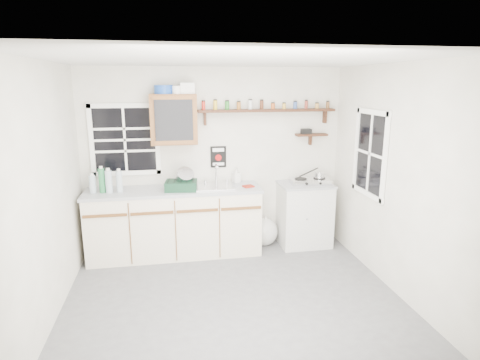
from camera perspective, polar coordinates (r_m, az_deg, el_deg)
The scene contains 18 objects.
room at distance 4.09m, azimuth -1.00°, elevation -1.03°, with size 3.64×3.24×2.54m.
main_cabinet at distance 5.51m, azimuth -9.21°, elevation -5.88°, with size 2.31×0.63×0.92m.
right_cabinet at distance 5.85m, azimuth 9.12°, elevation -4.78°, with size 0.73×0.57×0.91m.
sink at distance 5.41m, azimuth -3.71°, elevation -0.89°, with size 0.52×0.44×0.29m.
upper_cabinet at distance 5.37m, azimuth -9.42°, elevation 8.52°, with size 0.60×0.32×0.65m.
upper_cabinet_clutter at distance 5.35m, azimuth -9.51°, elevation 12.63°, with size 0.51×0.24×0.14m.
spice_shelf at distance 5.59m, azimuth 3.70°, elevation 9.95°, with size 1.91×0.18×0.35m.
secondary_shelf at distance 5.82m, azimuth 9.88°, elevation 6.43°, with size 0.45×0.16×0.24m.
warning_sign at distance 5.62m, azimuth -3.10°, elevation 3.30°, with size 0.22×0.02×0.30m.
window_back at distance 5.57m, azimuth -16.06°, elevation 5.50°, with size 0.93×0.03×0.98m.
window_right at distance 5.14m, azimuth 18.05°, elevation 3.60°, with size 0.03×0.78×1.08m.
water_bottles at distance 5.38m, azimuth -18.55°, elevation -0.21°, with size 0.42×0.11×0.34m.
dish_rack at distance 5.29m, azimuth -8.20°, elevation -0.37°, with size 0.44×0.35×0.30m.
soap_bottle at distance 5.64m, azimuth -0.53°, elevation 0.72°, with size 0.09×0.10×0.21m, color white.
rag at distance 5.41m, azimuth 1.19°, elevation -0.90°, with size 0.13×0.12×0.02m, color maroon.
hotplate at distance 5.72m, azimuth 9.92°, elevation -0.13°, with size 0.57×0.34×0.08m.
saucepan at distance 5.75m, azimuth 11.16°, elevation 0.68°, with size 0.34×0.16×0.15m.
trash_bag at distance 5.85m, azimuth 3.46°, elevation -7.31°, with size 0.41×0.37×0.46m.
Camera 1 is at (-0.63, -3.91, 2.28)m, focal length 30.00 mm.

